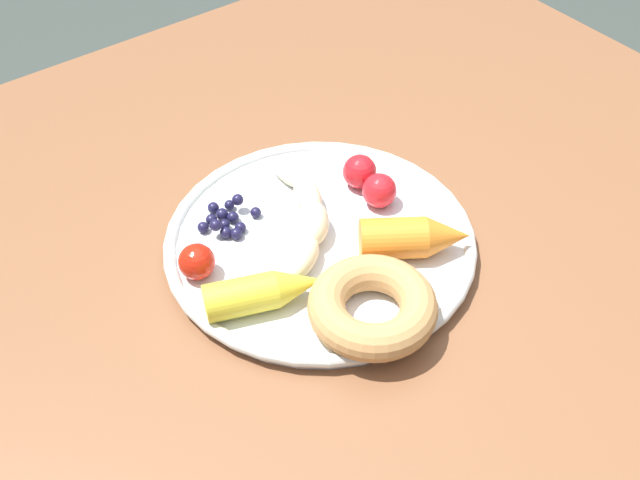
% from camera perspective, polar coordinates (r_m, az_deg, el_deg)
% --- Properties ---
extents(dining_table, '(1.01, 0.82, 0.75)m').
position_cam_1_polar(dining_table, '(0.87, -0.20, -3.04)').
color(dining_table, brown).
rests_on(dining_table, ground_plane).
extents(plate, '(0.29, 0.29, 0.02)m').
position_cam_1_polar(plate, '(0.76, 0.00, -0.15)').
color(plate, silver).
rests_on(plate, dining_table).
extents(banana, '(0.14, 0.17, 0.03)m').
position_cam_1_polar(banana, '(0.75, -1.31, 1.06)').
color(banana, beige).
rests_on(banana, plate).
extents(carrot_orange, '(0.10, 0.09, 0.04)m').
position_cam_1_polar(carrot_orange, '(0.73, 6.74, 0.18)').
color(carrot_orange, orange).
rests_on(carrot_orange, plate).
extents(carrot_yellow, '(0.11, 0.07, 0.03)m').
position_cam_1_polar(carrot_yellow, '(0.69, -3.95, -3.67)').
color(carrot_yellow, yellow).
rests_on(carrot_yellow, plate).
extents(donut, '(0.16, 0.16, 0.03)m').
position_cam_1_polar(donut, '(0.68, 3.73, -4.71)').
color(donut, tan).
rests_on(donut, plate).
extents(blueberry_pile, '(0.06, 0.06, 0.02)m').
position_cam_1_polar(blueberry_pile, '(0.77, -6.63, 1.47)').
color(blueberry_pile, '#191638').
rests_on(blueberry_pile, plate).
extents(tomato_near, '(0.03, 0.03, 0.03)m').
position_cam_1_polar(tomato_near, '(0.72, -8.72, -1.53)').
color(tomato_near, red).
rests_on(tomato_near, plate).
extents(tomato_mid, '(0.03, 0.03, 0.03)m').
position_cam_1_polar(tomato_mid, '(0.78, 4.22, 3.51)').
color(tomato_mid, red).
rests_on(tomato_mid, plate).
extents(tomato_far, '(0.03, 0.03, 0.03)m').
position_cam_1_polar(tomato_far, '(0.81, 2.60, 5.03)').
color(tomato_far, red).
rests_on(tomato_far, plate).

